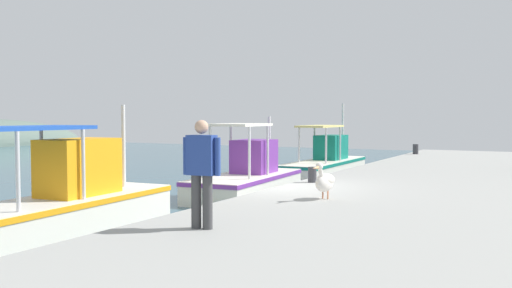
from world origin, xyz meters
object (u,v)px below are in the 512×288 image
at_px(fishing_boat_third, 247,178).
at_px(mooring_bollard_second, 416,149).
at_px(fishing_boat_fourth, 326,163).
at_px(fishing_boat_second, 58,205).
at_px(fisherman_standing, 202,168).
at_px(mooring_bollard_nearest, 312,175).
at_px(pelican, 325,181).

distance_m(fishing_boat_third, mooring_bollard_second, 11.65).
bearing_deg(fishing_boat_fourth, fishing_boat_second, 176.72).
relative_size(fishing_boat_fourth, fisherman_standing, 3.72).
bearing_deg(mooring_bollard_second, fishing_boat_third, 165.17).
xyz_separation_m(fishing_boat_third, fisherman_standing, (-8.34, -3.81, 1.17)).
bearing_deg(fisherman_standing, mooring_bollard_nearest, 7.15).
distance_m(pelican, mooring_bollard_second, 15.77).
xyz_separation_m(fishing_boat_second, fisherman_standing, (-1.11, -4.49, 1.09)).
height_order(fishing_boat_second, fisherman_standing, fishing_boat_second).
relative_size(fisherman_standing, mooring_bollard_second, 3.67).
xyz_separation_m(fishing_boat_third, fishing_boat_fourth, (6.75, -0.13, -0.01)).
height_order(mooring_bollard_nearest, mooring_bollard_second, mooring_bollard_second).
relative_size(fishing_boat_second, mooring_bollard_second, 13.77).
height_order(pelican, mooring_bollard_second, pelican).
distance_m(fisherman_standing, mooring_bollard_second, 19.63).
bearing_deg(pelican, fishing_boat_third, 44.67).
distance_m(fishing_boat_second, fisherman_standing, 4.75).
distance_m(fishing_boat_second, mooring_bollard_second, 18.85).
relative_size(pelican, mooring_bollard_nearest, 2.26).
height_order(fishing_boat_third, pelican, fishing_boat_third).
bearing_deg(mooring_bollard_second, fisherman_standing, -177.57).
distance_m(mooring_bollard_nearest, mooring_bollard_second, 12.96).
height_order(fishing_boat_fourth, fisherman_standing, fishing_boat_fourth).
bearing_deg(mooring_bollard_nearest, fishing_boat_third, 60.23).
relative_size(pelican, mooring_bollard_second, 2.01).
height_order(fishing_boat_third, fisherman_standing, fishing_boat_third).
relative_size(fishing_boat_third, fishing_boat_fourth, 0.83).
height_order(fishing_boat_second, mooring_bollard_second, fishing_boat_second).
height_order(fishing_boat_second, fishing_boat_fourth, fishing_boat_fourth).
relative_size(fishing_boat_third, mooring_bollard_nearest, 12.74).
relative_size(fishing_boat_second, fishing_boat_third, 1.22).
height_order(pelican, fisherman_standing, fisherman_standing).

